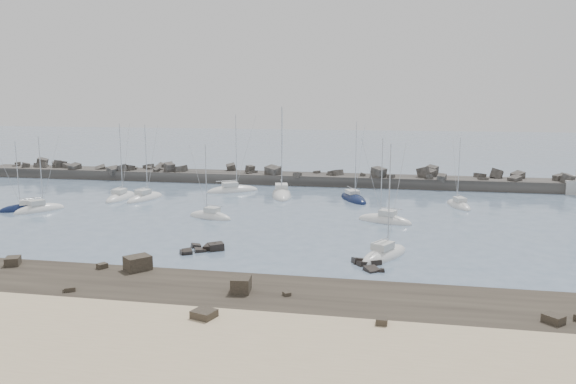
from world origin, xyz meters
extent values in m
plane|color=slate|center=(0.00, 0.00, 0.00)|extent=(400.00, 400.00, 0.00)
cube|color=#D0B790|center=(0.00, -32.00, 0.00)|extent=(140.00, 14.00, 1.00)
cube|color=#2A231C|center=(0.00, -22.00, 0.00)|extent=(140.00, 12.00, 0.70)
cube|color=#2A231C|center=(-7.16, -17.01, 0.99)|extent=(2.73, 2.78, 1.29)
cube|color=#2A231C|center=(-10.61, -17.22, 0.58)|extent=(1.06, 1.11, 0.46)
cube|color=#2A231C|center=(2.67, -26.93, 0.70)|extent=(1.91, 1.80, 0.70)
cube|color=#2A231C|center=(7.54, -21.02, 0.49)|extent=(0.78, 0.79, 0.28)
cube|color=#2A231C|center=(15.15, -25.74, 0.65)|extent=(0.81, 0.84, 0.60)
cube|color=#2A231C|center=(-19.36, -17.91, 0.74)|extent=(1.73, 1.85, 0.78)
cube|color=#2A231C|center=(-10.17, -23.26, 0.53)|extent=(1.24, 1.26, 0.36)
cube|color=#2A231C|center=(3.73, -20.90, 0.96)|extent=(1.67, 1.94, 1.23)
cube|color=#2A231C|center=(27.02, -22.84, 0.64)|extent=(1.65, 1.66, 0.58)
cube|color=black|center=(-5.04, -10.08, 0.08)|extent=(1.35, 1.44, 0.91)
cube|color=black|center=(-5.06, -7.49, 0.04)|extent=(1.33, 1.20, 0.85)
cube|color=black|center=(-2.59, -8.05, 0.23)|extent=(2.04, 1.97, 1.08)
cube|color=black|center=(-4.05, -8.96, -0.07)|extent=(1.57, 1.50, 0.87)
cube|color=black|center=(-5.20, -10.06, -0.05)|extent=(1.57, 1.48, 0.92)
cube|color=black|center=(-3.20, -8.29, 0.26)|extent=(1.32, 1.34, 1.05)
cube|color=black|center=(12.86, -10.69, 0.08)|extent=(1.17, 1.27, 0.83)
cube|color=black|center=(13.92, -12.20, -0.09)|extent=(1.83, 1.86, 0.99)
cube|color=black|center=(12.55, -9.82, 0.02)|extent=(1.62, 1.62, 1.21)
cube|color=black|center=(14.09, -10.13, 0.12)|extent=(1.49, 1.49, 0.79)
cube|color=black|center=(14.72, -12.16, -0.07)|extent=(0.90, 1.03, 0.82)
cube|color=#312F2C|center=(-7.50, 38.00, 0.20)|extent=(115.00, 6.00, 3.20)
cube|color=#312F2C|center=(-29.21, 39.54, 1.79)|extent=(2.51, 2.86, 2.62)
cube|color=#312F2C|center=(-28.75, 36.10, 1.91)|extent=(1.30, 1.56, 1.46)
cube|color=#312F2C|center=(10.14, 37.48, 2.00)|extent=(1.14, 1.18, 0.92)
cube|color=#312F2C|center=(-24.11, 36.40, 1.51)|extent=(1.62, 1.76, 1.01)
cube|color=#312F2C|center=(15.15, 36.14, 1.76)|extent=(1.54, 1.67, 1.43)
cube|color=#312F2C|center=(-61.04, 39.84, 1.92)|extent=(1.30, 1.25, 1.11)
cube|color=#312F2C|center=(-41.11, 37.56, 1.73)|extent=(2.61, 2.66, 2.06)
cube|color=#312F2C|center=(-47.29, 38.92, 2.05)|extent=(1.61, 1.50, 0.88)
cube|color=#312F2C|center=(43.15, 40.18, 1.47)|extent=(1.52, 1.70, 1.07)
cube|color=#312F2C|center=(15.24, 39.13, 1.59)|extent=(1.19, 1.20, 0.89)
cube|color=#312F2C|center=(-10.25, 38.23, 1.60)|extent=(1.75, 1.98, 1.43)
cube|color=#312F2C|center=(30.68, 36.90, 1.58)|extent=(1.90, 1.98, 1.56)
cube|color=#312F2C|center=(-35.80, 36.32, 2.19)|extent=(2.62, 2.44, 2.06)
cube|color=#312F2C|center=(-6.14, 39.84, 2.20)|extent=(1.84, 1.71, 1.35)
cube|color=#312F2C|center=(-31.75, 39.05, 1.78)|extent=(1.75, 1.62, 1.50)
cube|color=#312F2C|center=(-57.15, 37.02, 2.19)|extent=(1.96, 1.88, 1.33)
cube|color=#312F2C|center=(-45.97, 36.38, 2.02)|extent=(2.26, 2.65, 2.14)
cube|color=#312F2C|center=(-7.09, 39.67, 2.05)|extent=(1.29, 1.32, 1.07)
cube|color=#312F2C|center=(30.61, 40.04, 1.88)|extent=(2.32, 2.31, 1.50)
cube|color=#312F2C|center=(-28.18, 40.14, 2.23)|extent=(2.32, 2.54, 1.95)
cube|color=#312F2C|center=(-25.57, 36.65, 1.94)|extent=(1.07, 1.00, 1.04)
cube|color=#312F2C|center=(5.22, 38.03, 1.87)|extent=(3.05, 3.18, 2.06)
cube|color=#312F2C|center=(35.85, 36.74, 1.76)|extent=(2.69, 2.83, 1.77)
cube|color=#312F2C|center=(-37.30, 35.75, 1.84)|extent=(2.95, 3.08, 1.84)
cube|color=#312F2C|center=(22.37, 40.39, 2.57)|extent=(2.42, 2.69, 2.39)
cube|color=#312F2C|center=(-34.74, 36.95, 2.17)|extent=(2.15, 2.10, 1.53)
cube|color=#312F2C|center=(-11.68, 36.31, 1.43)|extent=(1.62, 1.53, 1.13)
cube|color=#312F2C|center=(-55.30, 39.27, 1.69)|extent=(2.87, 2.62, 1.81)
cube|color=#312F2C|center=(21.62, 36.10, 2.06)|extent=(1.54, 1.55, 1.47)
cube|color=#312F2C|center=(-6.16, 36.44, 2.23)|extent=(3.25, 3.33, 2.63)
cube|color=#312F2C|center=(-51.20, 38.86, 1.94)|extent=(2.92, 3.08, 2.28)
cube|color=#312F2C|center=(-15.26, 40.28, 2.35)|extent=(2.14, 2.22, 1.95)
cube|color=#312F2C|center=(1.50, 39.70, 1.85)|extent=(1.55, 1.47, 0.92)
cube|color=#312F2C|center=(-26.29, 36.51, 2.51)|extent=(2.43, 2.44, 1.92)
cube|color=#312F2C|center=(4.50, 37.40, 1.67)|extent=(2.00, 2.11, 1.39)
cube|color=#312F2C|center=(-48.23, 37.85, 1.77)|extent=(2.76, 2.28, 2.03)
cube|color=#312F2C|center=(23.74, 35.54, 2.11)|extent=(1.75, 1.99, 1.57)
cube|color=#312F2C|center=(-24.21, 37.98, 1.98)|extent=(2.18, 2.00, 1.92)
cube|color=#312F2C|center=(-32.28, 40.33, 1.89)|extent=(2.28, 2.13, 1.74)
cube|color=#312F2C|center=(21.80, 39.14, 2.36)|extent=(2.77, 3.04, 2.26)
cube|color=#312F2C|center=(-11.12, 38.85, 2.27)|extent=(1.97, 1.94, 1.69)
cube|color=#312F2C|center=(-50.46, 38.42, 2.24)|extent=(2.91, 3.01, 2.25)
cube|color=#312F2C|center=(-26.16, 36.77, 2.23)|extent=(2.52, 2.71, 1.97)
cube|color=#312F2C|center=(-1.46, 35.47, 1.84)|extent=(1.60, 1.72, 1.36)
cube|color=#312F2C|center=(33.39, 39.74, 2.44)|extent=(2.67, 2.56, 2.39)
cube|color=#312F2C|center=(-60.37, 38.42, 1.61)|extent=(1.73, 1.72, 1.19)
cube|color=#312F2C|center=(43.13, 38.21, 2.17)|extent=(2.04, 1.97, 1.46)
cube|color=#312F2C|center=(36.90, 39.66, 2.11)|extent=(2.71, 2.87, 2.08)
cube|color=#312F2C|center=(-34.34, 38.25, 1.88)|extent=(1.35, 1.35, 0.93)
cube|color=#312F2C|center=(20.73, 37.97, 2.60)|extent=(2.63, 2.41, 2.41)
cube|color=#312F2C|center=(12.96, 36.51, 2.56)|extent=(3.07, 3.08, 2.21)
cube|color=#312F2C|center=(44.50, 40.30, 2.14)|extent=(1.92, 2.09, 1.52)
cube|color=#312F2C|center=(-24.47, 37.02, 1.84)|extent=(2.92, 3.17, 2.14)
cube|color=#312F2C|center=(-10.68, 36.51, 1.75)|extent=(1.35, 1.15, 1.09)
cube|color=#312F2C|center=(-54.15, 37.71, 2.00)|extent=(2.63, 2.35, 2.01)
cube|color=#312F2C|center=(-55.30, 39.68, 2.37)|extent=(2.83, 2.61, 2.42)
cube|color=#312F2C|center=(44.06, 36.23, 2.33)|extent=(2.63, 2.38, 2.10)
ellipsoid|color=white|center=(-33.33, 6.48, 0.05)|extent=(5.78, 7.13, 2.02)
cube|color=silver|center=(-33.52, 6.19, 1.26)|extent=(2.30, 2.45, 0.70)
cylinder|color=silver|center=(-33.01, 6.95, 5.71)|extent=(0.12, 0.12, 9.60)
cylinder|color=silver|center=(-33.80, 5.77, 1.91)|extent=(1.66, 2.42, 0.10)
ellipsoid|color=white|center=(-26.58, 17.43, 0.05)|extent=(2.78, 8.12, 2.10)
cube|color=silver|center=(-26.60, 17.03, 1.29)|extent=(1.70, 2.31, 0.69)
cylinder|color=silver|center=(-26.56, 18.07, 6.36)|extent=(0.12, 0.12, 10.84)
cylinder|color=silver|center=(-26.62, 16.47, 1.92)|extent=(0.22, 3.21, 0.10)
ellipsoid|color=#0D1739|center=(-35.69, 6.49, 0.05)|extent=(6.67, 5.51, 1.87)
cube|color=silver|center=(-35.41, 6.68, 1.16)|extent=(2.31, 2.17, 0.64)
cylinder|color=silver|center=(-36.13, 6.19, 5.35)|extent=(0.11, 0.11, 9.02)
cylinder|color=silver|center=(-35.03, 6.95, 1.76)|extent=(2.25, 1.60, 0.09)
ellipsoid|color=white|center=(-22.57, 17.62, 0.05)|extent=(4.42, 8.29, 2.10)
cube|color=silver|center=(-22.67, 17.23, 1.29)|extent=(2.11, 2.56, 0.69)
cylinder|color=silver|center=(-22.40, 18.23, 6.29)|extent=(0.12, 0.12, 10.70)
cylinder|color=silver|center=(-22.81, 16.70, 1.93)|extent=(0.91, 3.09, 0.10)
ellipsoid|color=white|center=(-11.14, 27.21, 0.05)|extent=(9.04, 6.96, 2.14)
cube|color=silver|center=(-11.52, 26.98, 1.28)|extent=(3.06, 2.82, 0.65)
cylinder|color=silver|center=(-10.53, 27.58, 6.96)|extent=(0.11, 0.11, 12.01)
cylinder|color=silver|center=(-12.05, 26.66, 1.89)|extent=(3.09, 1.92, 0.09)
ellipsoid|color=white|center=(-8.24, 6.76, 0.05)|extent=(6.93, 4.04, 1.85)
cube|color=silver|center=(-7.93, 6.66, 1.16)|extent=(2.18, 1.85, 0.64)
cylinder|color=silver|center=(-8.75, 6.93, 5.30)|extent=(0.11, 0.11, 8.93)
cylinder|color=silver|center=(-7.49, 6.51, 1.75)|extent=(2.54, 0.93, 0.09)
ellipsoid|color=white|center=(-2.15, 24.62, 0.05)|extent=(5.30, 10.29, 2.49)
cube|color=silver|center=(-2.26, 25.10, 1.50)|extent=(2.58, 3.15, 0.79)
cylinder|color=silver|center=(-1.96, 23.86, 7.75)|extent=(0.14, 0.14, 13.29)
cylinder|color=silver|center=(-2.43, 25.77, 2.24)|extent=(1.04, 3.85, 0.11)
ellipsoid|color=white|center=(14.97, -7.45, 0.05)|extent=(5.88, 7.97, 2.06)
cube|color=silver|center=(14.78, -7.79, 1.27)|extent=(2.43, 2.66, 0.68)
cylinder|color=silver|center=(15.27, -6.90, 6.17)|extent=(0.12, 0.12, 10.49)
cylinder|color=silver|center=(14.51, -8.26, 1.90)|extent=(1.59, 2.77, 0.10)
ellipsoid|color=#0D1739|center=(9.54, 23.36, 0.05)|extent=(5.98, 8.70, 2.00)
cube|color=silver|center=(9.36, 23.74, 1.20)|extent=(2.54, 2.85, 0.60)
cylinder|color=silver|center=(9.83, 22.76, 6.57)|extent=(0.10, 0.10, 11.34)
cylinder|color=silver|center=(9.10, 24.27, 1.75)|extent=(1.53, 3.07, 0.09)
ellipsoid|color=white|center=(14.67, 8.71, 0.05)|extent=(7.71, 4.76, 2.01)
cube|color=silver|center=(15.02, 8.58, 1.25)|extent=(2.46, 2.12, 0.68)
cylinder|color=silver|center=(14.12, 8.92, 5.89)|extent=(0.12, 0.12, 9.96)
cylinder|color=silver|center=(15.50, 8.40, 1.88)|extent=(2.79, 1.14, 0.10)
ellipsoid|color=white|center=(25.12, 20.93, 0.05)|extent=(4.16, 7.18, 1.84)
cube|color=silver|center=(25.23, 20.61, 1.14)|extent=(1.91, 2.26, 0.62)
cylinder|color=silver|center=(24.95, 21.46, 5.46)|extent=(0.11, 0.11, 9.26)
cylinder|color=silver|center=(25.38, 20.15, 1.71)|extent=(0.94, 2.63, 0.09)
camera|label=1|loc=(15.67, -63.03, 16.18)|focal=35.00mm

